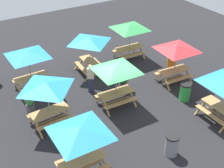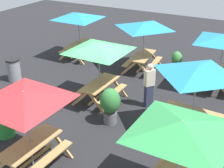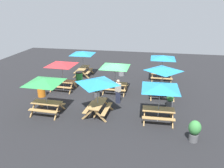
% 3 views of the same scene
% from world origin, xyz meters
% --- Properties ---
extents(ground_plane, '(29.97, 29.97, 0.00)m').
position_xyz_m(ground_plane, '(0.00, 0.00, 0.00)').
color(ground_plane, '#232326').
rests_on(ground_plane, ground).
extents(picnic_table_0, '(2.83, 2.83, 2.34)m').
position_xyz_m(picnic_table_0, '(-0.18, -0.25, 1.99)').
color(picnic_table_0, tan).
rests_on(picnic_table_0, ground).
extents(picnic_table_1, '(2.83, 2.83, 2.34)m').
position_xyz_m(picnic_table_1, '(3.85, -0.01, 1.99)').
color(picnic_table_1, tan).
rests_on(picnic_table_1, ground).
extents(picnic_table_2, '(2.83, 2.83, 2.34)m').
position_xyz_m(picnic_table_2, '(-3.67, -3.47, 1.99)').
color(picnic_table_2, tan).
rests_on(picnic_table_2, ground).
extents(picnic_table_3, '(2.83, 2.83, 2.34)m').
position_xyz_m(picnic_table_3, '(-3.35, 3.43, 1.99)').
color(picnic_table_3, tan).
rests_on(picnic_table_3, ground).
extents(picnic_table_4, '(2.83, 2.83, 2.34)m').
position_xyz_m(picnic_table_4, '(3.43, -3.78, 1.99)').
color(picnic_table_4, tan).
rests_on(picnic_table_4, ground).
extents(picnic_table_5, '(2.83, 2.83, 2.34)m').
position_xyz_m(picnic_table_5, '(3.31, 3.78, 1.99)').
color(picnic_table_5, tan).
rests_on(picnic_table_5, ground).
extents(picnic_table_6, '(2.12, 2.12, 2.34)m').
position_xyz_m(picnic_table_6, '(0.24, 3.33, 1.99)').
color(picnic_table_6, tan).
rests_on(picnic_table_6, ground).
extents(picnic_table_7, '(2.14, 2.14, 2.34)m').
position_xyz_m(picnic_table_7, '(-3.62, 0.01, 1.99)').
color(picnic_table_7, tan).
rests_on(picnic_table_7, ground).
extents(trash_bin_orange, '(0.59, 0.59, 0.98)m').
position_xyz_m(trash_bin_orange, '(4.94, 1.44, 0.49)').
color(trash_bin_orange, orange).
rests_on(trash_bin_orange, ground).
extents(trash_bin_green, '(0.59, 0.59, 0.98)m').
position_xyz_m(trash_bin_green, '(3.15, -1.73, 0.49)').
color(trash_bin_green, green).
rests_on(trash_bin_green, ground).
extents(trash_bin_gray, '(0.59, 0.59, 0.98)m').
position_xyz_m(trash_bin_gray, '(-0.04, -4.43, 0.49)').
color(trash_bin_gray, gray).
rests_on(trash_bin_gray, ground).
extents(potted_plant_0, '(0.59, 0.59, 1.13)m').
position_xyz_m(potted_plant_0, '(-5.06, 5.09, 0.63)').
color(potted_plant_0, '#59595B').
rests_on(potted_plant_0, ground).
extents(potted_plant_1, '(0.67, 0.67, 1.27)m').
position_xyz_m(potted_plant_1, '(0.96, 0.81, 0.73)').
color(potted_plant_1, '#59595B').
rests_on(potted_plant_1, ground).
extents(potted_plant_2, '(0.47, 0.47, 1.02)m').
position_xyz_m(potted_plant_2, '(-4.11, 1.44, 0.53)').
color(potted_plant_2, '#59595B').
rests_on(potted_plant_2, ground).
extents(person_standing, '(0.42, 0.39, 1.67)m').
position_xyz_m(person_standing, '(-0.69, 1.49, 0.89)').
color(person_standing, '#2D334C').
rests_on(person_standing, ground).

